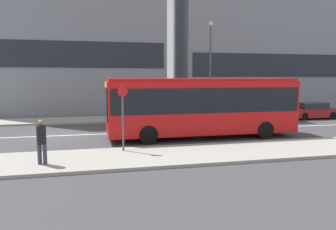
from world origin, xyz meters
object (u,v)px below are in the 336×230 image
object	(u,v)px
city_bus	(202,104)
parked_car_0	(253,113)
pedestrian_near_stop	(42,139)
parked_car_1	(312,111)
bus_stop_sign	(123,113)
street_lamp	(210,60)

from	to	relation	value
city_bus	parked_car_0	distance (m)	8.33
city_bus	pedestrian_near_stop	size ratio (longest dim) A/B	6.21
city_bus	parked_car_1	distance (m)	12.75
city_bus	bus_stop_sign	distance (m)	5.44
city_bus	parked_car_0	xyz separation A→B (m)	(6.03, 5.61, -1.28)
city_bus	parked_car_1	world-z (taller)	city_bus
pedestrian_near_stop	bus_stop_sign	bearing A→B (deg)	40.41
parked_car_1	street_lamp	distance (m)	9.19
city_bus	pedestrian_near_stop	bearing A→B (deg)	-152.19
bus_stop_sign	parked_car_0	bearing A→B (deg)	38.52
city_bus	street_lamp	xyz separation A→B (m)	(3.27, 7.58, 2.77)
parked_car_1	pedestrian_near_stop	bearing A→B (deg)	-151.93
city_bus	bus_stop_sign	world-z (taller)	city_bus
parked_car_0	pedestrian_near_stop	world-z (taller)	pedestrian_near_stop
pedestrian_near_stop	street_lamp	size ratio (longest dim) A/B	0.22
street_lamp	city_bus	bearing A→B (deg)	-113.33
parked_car_0	city_bus	bearing A→B (deg)	-137.05
parked_car_1	pedestrian_near_stop	xyz separation A→B (m)	(-19.09, -10.18, 0.46)
bus_stop_sign	street_lamp	distance (m)	13.40
parked_car_0	bus_stop_sign	world-z (taller)	bus_stop_sign
city_bus	bus_stop_sign	bearing A→B (deg)	-150.09
parked_car_1	pedestrian_near_stop	world-z (taller)	pedestrian_near_stop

